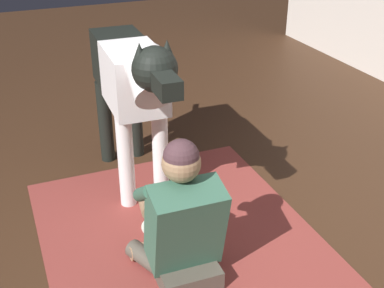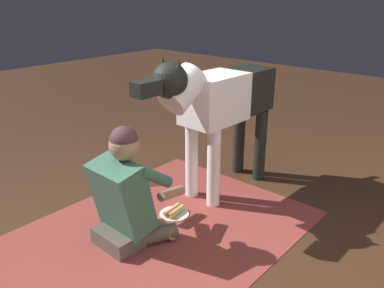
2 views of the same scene
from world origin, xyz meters
name	(u,v)px [view 1 (image 1 of 2)]	position (x,y,z in m)	size (l,w,h in m)	color
ground_plane	(203,271)	(0.00, 0.00, 0.00)	(14.60, 14.60, 0.00)	#402717
area_rug	(196,263)	(-0.08, -0.01, 0.00)	(2.54, 1.69, 0.01)	brown
person_sitting_on_floor	(182,222)	(-0.04, -0.11, 0.36)	(0.68, 0.58, 0.87)	#514A3F
large_dog	(132,82)	(-1.04, -0.08, 0.83)	(1.67, 0.38, 1.27)	white
hot_dog_on_plate	(160,224)	(-0.50, -0.10, 0.03)	(0.24, 0.24, 0.06)	silver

